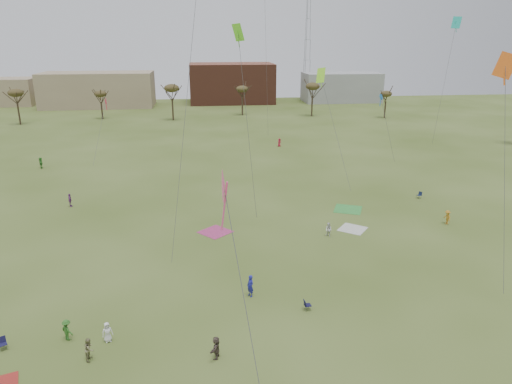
{
  "coord_description": "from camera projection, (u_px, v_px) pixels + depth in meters",
  "views": [
    {
      "loc": [
        -5.18,
        -31.95,
        20.18
      ],
      "look_at": [
        0.0,
        12.0,
        5.5
      ],
      "focal_mm": 33.12,
      "sensor_mm": 36.0,
      "label": 1
    }
  ],
  "objects": [
    {
      "name": "flyer_near_left",
      "position": [
        107.0,
        332.0,
        32.55
      ],
      "size": [
        0.84,
        0.7,
        1.48
      ],
      "primitive_type": "imported",
      "rotation": [
        0.0,
        0.0,
        0.37
      ],
      "color": "white",
      "rests_on": "ground"
    },
    {
      "name": "flyer_near_center",
      "position": [
        67.0,
        330.0,
        32.72
      ],
      "size": [
        1.15,
        1.08,
        1.56
      ],
      "primitive_type": "imported",
      "rotation": [
        0.0,
        0.0,
        2.47
      ],
      "color": "#2D6521",
      "rests_on": "ground"
    },
    {
      "name": "ground",
      "position": [
        274.0,
        306.0,
        37.04
      ],
      "size": [
        260.0,
        260.0,
        0.0
      ],
      "primitive_type": "plane",
      "color": "#3C5119",
      "rests_on": "ground"
    },
    {
      "name": "flyer_mid_b",
      "position": [
        447.0,
        217.0,
        52.97
      ],
      "size": [
        0.73,
        1.12,
        1.63
      ],
      "primitive_type": "imported",
      "rotation": [
        0.0,
        0.0,
        4.84
      ],
      "color": "#B97D22",
      "rests_on": "ground"
    },
    {
      "name": "blanket_olive",
      "position": [
        348.0,
        209.0,
        57.68
      ],
      "size": [
        4.2,
        4.2,
        0.03
      ],
      "primitive_type": "cube",
      "rotation": [
        0.0,
        0.0,
        2.74
      ],
      "color": "green",
      "rests_on": "ground"
    },
    {
      "name": "camp_chair_right",
      "position": [
        419.0,
        196.0,
        61.56
      ],
      "size": [
        0.72,
        0.7,
        0.87
      ],
      "rotation": [
        0.0,
        0.0,
        5.21
      ],
      "color": "#151E3A",
      "rests_on": "ground"
    },
    {
      "name": "building_tan_west",
      "position": [
        2.0,
        92.0,
        143.56
      ],
      "size": [
        20.0,
        12.0,
        8.0
      ],
      "primitive_type": "cube",
      "color": "#937F60",
      "rests_on": "ground"
    },
    {
      "name": "spectator_fore_b",
      "position": [
        89.0,
        349.0,
        30.7
      ],
      "size": [
        0.65,
        0.81,
        1.6
      ],
      "primitive_type": "imported",
      "rotation": [
        0.0,
        0.0,
        1.51
      ],
      "color": "olive",
      "rests_on": "ground"
    },
    {
      "name": "building_brick",
      "position": [
        232.0,
        83.0,
        148.82
      ],
      "size": [
        26.0,
        16.0,
        12.0
      ],
      "primitive_type": "cube",
      "color": "brown",
      "rests_on": "ground"
    },
    {
      "name": "blanket_plum",
      "position": [
        215.0,
        232.0,
        51.03
      ],
      "size": [
        4.13,
        4.13,
        0.03
      ],
      "primitive_type": "cube",
      "rotation": [
        0.0,
        0.0,
        0.73
      ],
      "color": "#B3376F",
      "rests_on": "ground"
    },
    {
      "name": "spectator_fore_c",
      "position": [
        216.0,
        347.0,
        30.87
      ],
      "size": [
        0.9,
        1.53,
        1.57
      ],
      "primitive_type": "imported",
      "rotation": [
        0.0,
        0.0,
        4.39
      ],
      "color": "brown",
      "rests_on": "ground"
    },
    {
      "name": "flyer_far_b",
      "position": [
        279.0,
        142.0,
        90.27
      ],
      "size": [
        0.92,
        0.86,
        1.58
      ],
      "primitive_type": "imported",
      "rotation": [
        0.0,
        0.0,
        0.64
      ],
      "color": "#AA1D34",
      "rests_on": "ground"
    },
    {
      "name": "flyer_far_a",
      "position": [
        41.0,
        163.0,
        75.42
      ],
      "size": [
        1.02,
        1.7,
        1.74
      ],
      "primitive_type": "imported",
      "rotation": [
        0.0,
        0.0,
        1.91
      ],
      "color": "#35822B",
      "rests_on": "ground"
    },
    {
      "name": "radio_tower",
      "position": [
        307.0,
        39.0,
        152.16
      ],
      "size": [
        1.51,
        1.72,
        41.0
      ],
      "color": "#9EA3A8",
      "rests_on": "ground"
    },
    {
      "name": "spectator_mid_e",
      "position": [
        329.0,
        230.0,
        49.72
      ],
      "size": [
        0.9,
        0.92,
        1.5
      ],
      "primitive_type": "imported",
      "rotation": [
        0.0,
        0.0,
        5.39
      ],
      "color": "silver",
      "rests_on": "ground"
    },
    {
      "name": "flyer_near_right",
      "position": [
        250.0,
        286.0,
        38.18
      ],
      "size": [
        0.73,
        0.81,
        1.86
      ],
      "primitive_type": "imported",
      "rotation": [
        0.0,
        0.0,
        5.25
      ],
      "color": "navy",
      "rests_on": "ground"
    },
    {
      "name": "building_tan",
      "position": [
        98.0,
        90.0,
        139.98
      ],
      "size": [
        32.0,
        14.0,
        10.0
      ],
      "primitive_type": "cube",
      "color": "#937F60",
      "rests_on": "ground"
    },
    {
      "name": "camp_chair_center",
      "position": [
        307.0,
        307.0,
        36.46
      ],
      "size": [
        0.61,
        0.57,
        0.87
      ],
      "rotation": [
        0.0,
        0.0,
        1.71
      ],
      "color": "#141334",
      "rests_on": "ground"
    },
    {
      "name": "tree_line",
      "position": [
        210.0,
        95.0,
        109.08
      ],
      "size": [
        117.44,
        49.32,
        8.91
      ],
      "color": "#3A2B1E",
      "rests_on": "ground"
    },
    {
      "name": "building_grey",
      "position": [
        341.0,
        87.0,
        151.3
      ],
      "size": [
        24.0,
        12.0,
        9.0
      ],
      "primitive_type": "cube",
      "color": "gray",
      "rests_on": "ground"
    },
    {
      "name": "kites_aloft",
      "position": [
        258.0,
        26.0,
        53.62
      ],
      "size": [
        74.56,
        78.03,
        27.74
      ],
      "color": "red",
      "rests_on": "ground"
    },
    {
      "name": "blanket_cream",
      "position": [
        353.0,
        229.0,
        51.81
      ],
      "size": [
        3.75,
        3.75,
        0.03
      ],
      "primitive_type": "cube",
      "rotation": [
        0.0,
        0.0,
        0.9
      ],
      "color": "silver",
      "rests_on": "ground"
    },
    {
      "name": "camp_chair_left",
      "position": [
        3.0,
        346.0,
        31.87
      ],
      "size": [
        0.7,
        0.72,
        0.87
      ],
      "rotation": [
        0.0,
        0.0,
        0.51
      ],
      "color": "#17153B",
      "rests_on": "ground"
    },
    {
      "name": "spectator_mid_d",
      "position": [
        70.0,
        200.0,
        58.4
      ],
      "size": [
        0.64,
        1.04,
        1.66
      ],
      "primitive_type": "imported",
      "rotation": [
        0.0,
        0.0,
        1.83
      ],
      "color": "#7D3785",
      "rests_on": "ground"
    }
  ]
}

